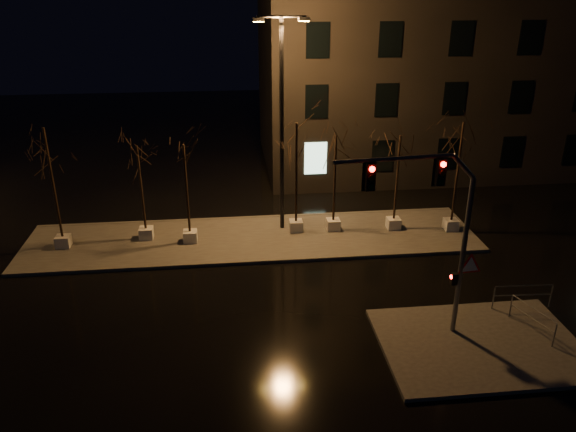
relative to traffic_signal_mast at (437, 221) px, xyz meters
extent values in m
plane|color=black|center=(-5.72, 2.75, -4.58)|extent=(90.00, 90.00, 0.00)
cube|color=#42403B|center=(-5.72, 8.75, -4.51)|extent=(22.00, 5.00, 0.15)
cube|color=#42403B|center=(1.78, -0.75, -4.51)|extent=(7.00, 5.00, 0.15)
cube|color=black|center=(8.28, 20.75, 2.92)|extent=(25.00, 12.00, 15.00)
cube|color=silver|center=(-14.73, 8.69, -4.16)|extent=(0.65, 0.65, 0.55)
cylinder|color=black|center=(-14.73, 8.69, -1.27)|extent=(0.11, 0.11, 5.23)
cube|color=silver|center=(-10.93, 9.20, -4.16)|extent=(0.65, 0.65, 0.55)
cylinder|color=black|center=(-10.93, 9.20, -1.81)|extent=(0.11, 0.11, 4.14)
cube|color=silver|center=(-8.77, 8.61, -4.16)|extent=(0.65, 0.65, 0.55)
cylinder|color=black|center=(-8.77, 8.61, -1.73)|extent=(0.11, 0.11, 4.30)
cube|color=silver|center=(-3.53, 9.28, -4.16)|extent=(0.65, 0.65, 0.55)
cylinder|color=black|center=(-3.53, 9.28, -1.39)|extent=(0.11, 0.11, 4.99)
cube|color=silver|center=(-1.65, 9.21, -4.16)|extent=(0.65, 0.65, 0.55)
cylinder|color=black|center=(-1.65, 9.21, -1.70)|extent=(0.11, 0.11, 4.37)
cube|color=silver|center=(1.43, 9.04, -4.16)|extent=(0.65, 0.65, 0.55)
cylinder|color=black|center=(1.43, 9.04, -1.73)|extent=(0.11, 0.11, 4.31)
cube|color=silver|center=(4.28, 8.57, -4.16)|extent=(0.65, 0.65, 0.55)
cylinder|color=black|center=(4.28, 8.57, -1.39)|extent=(0.11, 0.11, 4.99)
cylinder|color=#595C61|center=(1.09, 0.10, -1.50)|extent=(0.18, 0.18, 5.86)
cylinder|color=#595C61|center=(-1.67, -0.15, 2.25)|extent=(3.90, 0.48, 0.14)
cube|color=black|center=(-0.08, 0.00, 1.71)|extent=(0.31, 0.24, 0.88)
cube|color=black|center=(-2.41, -0.21, 1.71)|extent=(0.31, 0.24, 0.88)
cube|color=black|center=(0.88, 0.08, -2.28)|extent=(0.23, 0.19, 0.44)
cone|color=red|center=(1.39, 0.08, -1.80)|extent=(1.01, 0.12, 1.02)
sphere|color=#FF0C07|center=(1.09, 0.10, 2.00)|extent=(0.18, 0.18, 0.18)
cylinder|color=black|center=(-4.18, 9.76, 0.66)|extent=(0.20, 0.20, 10.20)
cylinder|color=black|center=(-4.18, 9.76, 5.76)|extent=(2.25, 0.24, 0.10)
cube|color=yellow|center=(-5.20, 9.70, 5.61)|extent=(0.53, 0.32, 0.20)
cube|color=yellow|center=(-3.17, 9.82, 5.61)|extent=(0.53, 0.32, 0.20)
cylinder|color=#595C61|center=(3.15, 1.32, -3.97)|extent=(0.05, 0.05, 0.93)
cylinder|color=#595C61|center=(5.41, 1.19, -3.97)|extent=(0.05, 0.05, 0.93)
cylinder|color=#595C61|center=(4.28, 1.25, -3.46)|extent=(2.26, 0.16, 0.04)
cylinder|color=#595C61|center=(4.28, 1.25, -3.87)|extent=(2.26, 0.16, 0.04)
cylinder|color=#595C61|center=(4.16, -1.24, -3.98)|extent=(0.05, 0.05, 0.91)
cylinder|color=#595C61|center=(3.54, 0.69, -3.98)|extent=(0.05, 0.05, 0.91)
cylinder|color=#595C61|center=(3.85, -0.27, -3.47)|extent=(0.66, 1.94, 0.04)
cylinder|color=#595C61|center=(3.85, -0.27, -3.88)|extent=(0.66, 1.94, 0.04)
camera|label=1|loc=(-6.73, -16.25, 7.48)|focal=35.00mm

